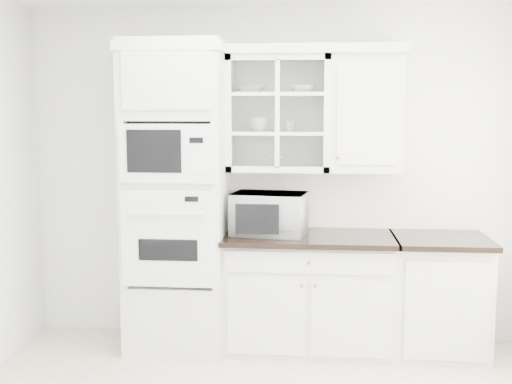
# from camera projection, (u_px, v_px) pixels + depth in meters

# --- Properties ---
(room_shell) EXTENTS (4.00, 3.50, 2.70)m
(room_shell) POSITION_uv_depth(u_px,v_px,m) (264.00, 127.00, 3.88)
(room_shell) COLOR white
(room_shell) RESTS_ON ground
(oven_column) EXTENTS (0.76, 0.68, 2.40)m
(oven_column) POSITION_uv_depth(u_px,v_px,m) (177.00, 198.00, 4.99)
(oven_column) COLOR silver
(oven_column) RESTS_ON ground
(base_cabinet_run) EXTENTS (1.32, 0.67, 0.92)m
(base_cabinet_run) POSITION_uv_depth(u_px,v_px,m) (309.00, 292.00, 5.03)
(base_cabinet_run) COLOR silver
(base_cabinet_run) RESTS_ON ground
(extra_base_cabinet) EXTENTS (0.72, 0.67, 0.92)m
(extra_base_cabinet) POSITION_uv_depth(u_px,v_px,m) (438.00, 295.00, 4.94)
(extra_base_cabinet) COLOR silver
(extra_base_cabinet) RESTS_ON ground
(upper_cabinet_glass) EXTENTS (0.80, 0.33, 0.90)m
(upper_cabinet_glass) POSITION_uv_depth(u_px,v_px,m) (279.00, 114.00, 5.01)
(upper_cabinet_glass) COLOR silver
(upper_cabinet_glass) RESTS_ON room_shell
(upper_cabinet_solid) EXTENTS (0.55, 0.33, 0.90)m
(upper_cabinet_solid) POSITION_uv_depth(u_px,v_px,m) (366.00, 114.00, 4.95)
(upper_cabinet_solid) COLOR silver
(upper_cabinet_solid) RESTS_ON room_shell
(crown_molding) EXTENTS (2.14, 0.38, 0.07)m
(crown_molding) POSITION_uv_depth(u_px,v_px,m) (265.00, 50.00, 4.93)
(crown_molding) COLOR white
(crown_molding) RESTS_ON room_shell
(countertop_microwave) EXTENTS (0.62, 0.54, 0.32)m
(countertop_microwave) POSITION_uv_depth(u_px,v_px,m) (270.00, 213.00, 4.97)
(countertop_microwave) COLOR white
(countertop_microwave) RESTS_ON base_cabinet_run
(bowl_a) EXTENTS (0.25, 0.25, 0.06)m
(bowl_a) POSITION_uv_depth(u_px,v_px,m) (251.00, 89.00, 5.01)
(bowl_a) COLOR white
(bowl_a) RESTS_ON upper_cabinet_glass
(bowl_b) EXTENTS (0.22, 0.22, 0.06)m
(bowl_b) POSITION_uv_depth(u_px,v_px,m) (303.00, 89.00, 4.97)
(bowl_b) COLOR white
(bowl_b) RESTS_ON upper_cabinet_glass
(cup_a) EXTENTS (0.14, 0.14, 0.11)m
(cup_a) POSITION_uv_depth(u_px,v_px,m) (259.00, 125.00, 5.01)
(cup_a) COLOR white
(cup_a) RESTS_ON upper_cabinet_glass
(cup_b) EXTENTS (0.10, 0.10, 0.08)m
(cup_b) POSITION_uv_depth(u_px,v_px,m) (290.00, 126.00, 5.02)
(cup_b) COLOR white
(cup_b) RESTS_ON upper_cabinet_glass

